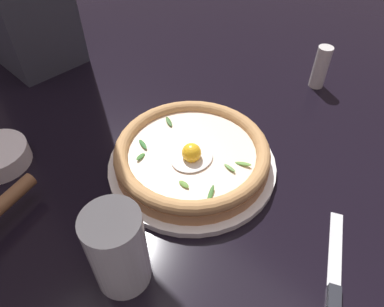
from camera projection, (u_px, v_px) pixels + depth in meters
ground_plane at (171, 177)px, 0.62m from camera, size 2.40×2.40×0.03m
pizza_plate at (192, 164)px, 0.61m from camera, size 0.29×0.29×0.01m
pizza at (192, 154)px, 0.59m from camera, size 0.26×0.26×0.06m
table_knife at (334, 292)px, 0.45m from camera, size 0.19×0.09×0.01m
drinking_glass at (119, 254)px, 0.44m from camera, size 0.07×0.07×0.13m
pepper_shaker at (321, 67)px, 0.76m from camera, size 0.03×0.03×0.09m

